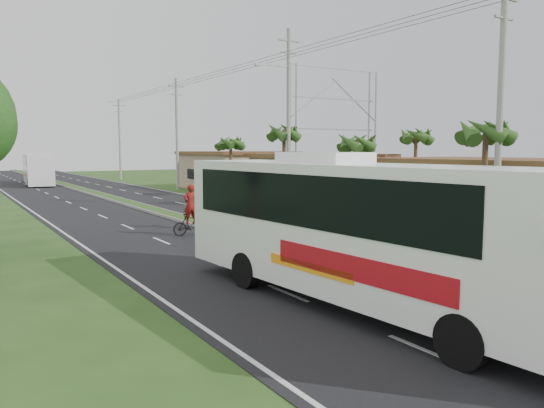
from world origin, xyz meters
TOP-DOWN VIEW (x-y plane):
  - ground at (0.00, 0.00)m, footprint 180.00×180.00m
  - road_asphalt at (0.00, 20.00)m, footprint 14.00×160.00m
  - median_strip at (0.00, 20.00)m, footprint 1.20×160.00m
  - lane_edge_left at (-6.70, 20.00)m, footprint 0.12×160.00m
  - lane_edge_right at (6.70, 20.00)m, footprint 0.12×160.00m
  - shop_near at (14.00, 6.00)m, footprint 8.60×12.60m
  - shop_mid at (14.00, 22.00)m, footprint 7.60×10.60m
  - shop_far at (14.00, 36.00)m, footprint 8.60×11.60m
  - palm_verge_a at (9.00, 3.00)m, footprint 2.40×2.40m
  - palm_verge_b at (9.40, 12.00)m, footprint 2.40×2.40m
  - palm_verge_c at (8.80, 19.00)m, footprint 2.40×2.40m
  - palm_verge_d at (9.30, 28.00)m, footprint 2.40×2.40m
  - palm_behind_shop at (17.50, 15.00)m, footprint 2.40×2.40m
  - utility_pole_a at (8.50, 2.00)m, footprint 1.60×0.28m
  - utility_pole_b at (8.47, 18.00)m, footprint 3.20×0.28m
  - utility_pole_c at (8.50, 38.00)m, footprint 1.60×0.28m
  - utility_pole_d at (8.50, 58.00)m, footprint 1.60×0.28m
  - billboard_lattice at (22.00, 30.00)m, footprint 10.18×1.18m
  - coach_bus_main at (-2.78, -1.93)m, footprint 3.50×12.34m
  - coach_bus_far at (-2.27, 53.41)m, footprint 3.58×12.17m
  - motorcyclist at (-1.81, 10.70)m, footprint 1.72×0.55m

SIDE VIEW (x-z plane):
  - ground at x=0.00m, z-range 0.00..0.00m
  - lane_edge_left at x=-6.70m, z-range 0.00..0.00m
  - lane_edge_right at x=6.70m, z-range 0.00..0.00m
  - road_asphalt at x=0.00m, z-range 0.00..0.02m
  - median_strip at x=0.00m, z-range 0.01..0.20m
  - motorcyclist at x=-1.81m, z-range -0.31..2.10m
  - shop_near at x=14.00m, z-range 0.02..3.54m
  - shop_mid at x=14.00m, z-range 0.02..3.69m
  - shop_far at x=14.00m, z-range 0.02..3.84m
  - coach_bus_far at x=-2.27m, z-range 0.23..3.73m
  - coach_bus_main at x=-2.78m, z-range 0.20..4.13m
  - palm_verge_b at x=9.40m, z-range 1.83..6.88m
  - palm_verge_d at x=9.30m, z-range 1.92..7.17m
  - palm_verge_a at x=9.00m, z-range 2.02..7.47m
  - palm_behind_shop at x=17.50m, z-range 2.11..7.76m
  - palm_verge_c at x=8.80m, z-range 2.20..8.05m
  - utility_pole_d at x=8.50m, z-range 0.17..10.67m
  - utility_pole_a at x=8.50m, z-range 0.17..11.17m
  - utility_pole_c at x=8.50m, z-range 0.17..11.17m
  - utility_pole_b at x=8.47m, z-range 0.26..12.26m
  - billboard_lattice at x=22.00m, z-range 0.79..12.86m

